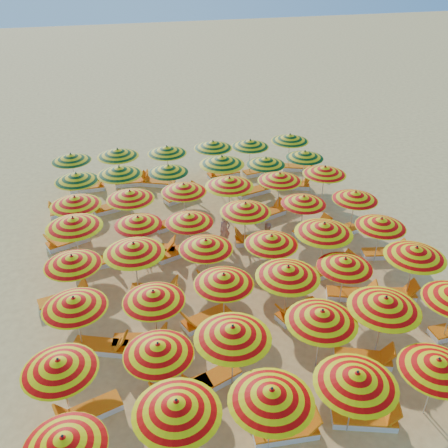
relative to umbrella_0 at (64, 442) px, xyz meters
The scene contains 87 objects.
ground 9.99m from the umbrella_0, 54.30° to the left, with size 120.00×120.00×0.00m, color #F0C26B.
umbrella_0 is the anchor object (origin of this frame).
umbrella_1 2.54m from the umbrella_0, ahead, with size 2.16×2.16×2.24m.
umbrella_2 4.76m from the umbrella_0, ahead, with size 2.30×2.30×2.22m.
umbrella_3 6.94m from the umbrella_0, ahead, with size 2.57×2.57×2.23m.
umbrella_4 9.23m from the umbrella_0, ahead, with size 2.03×2.03×2.09m.
umbrella_6 2.27m from the umbrella_0, 94.12° to the left, with size 2.52×2.52×2.10m.
umbrella_7 3.28m from the umbrella_0, 43.74° to the left, with size 1.99×1.99×2.04m.
umbrella_8 4.92m from the umbrella_0, 26.34° to the left, with size 2.61×2.61×2.28m.
umbrella_9 7.40m from the umbrella_0, 17.76° to the left, with size 2.23×2.23×2.22m.
umbrella_10 9.32m from the umbrella_0, 14.13° to the left, with size 2.48×2.48×2.29m.
umbrella_12 4.73m from the umbrella_0, 87.65° to the left, with size 2.11×2.11×2.09m.
umbrella_13 5.15m from the umbrella_0, 60.60° to the left, with size 1.97×1.97×2.06m.
umbrella_14 6.79m from the umbrella_0, 44.93° to the left, with size 2.43×2.43×2.07m.
umbrella_15 8.19m from the umbrella_0, 33.22° to the left, with size 2.79×2.79×2.23m.
umbrella_16 10.17m from the umbrella_0, 27.83° to the left, with size 2.11×2.11×2.00m.
umbrella_17 12.31m from the umbrella_0, 21.39° to the left, with size 2.27×2.27×2.23m.
umbrella_18 7.05m from the umbrella_0, 89.09° to the left, with size 2.38×2.38×2.07m.
umbrella_19 7.36m from the umbrella_0, 72.74° to the left, with size 2.50×2.50×2.26m.
umbrella_20 8.36m from the umbrella_0, 55.93° to the left, with size 1.99×1.99×2.07m.
umbrella_21 9.67m from the umbrella_0, 43.36° to the left, with size 2.37×2.37×2.07m.
umbrella_22 11.23m from the umbrella_0, 36.29° to the left, with size 2.39×2.39×2.28m.
umbrella_23 13.35m from the umbrella_0, 30.67° to the left, with size 2.01×2.01×2.05m.
umbrella_24 9.33m from the umbrella_0, 89.03° to the left, with size 2.71×2.71×2.26m.
umbrella_25 9.67m from the umbrella_0, 74.84° to the left, with size 1.88×1.88×1.96m.
umbrella_26 10.02m from the umbrella_0, 63.53° to the left, with size 2.11×2.11×2.01m.
umbrella_27 11.27m from the umbrella_0, 53.20° to the left, with size 2.14×2.14×2.17m.
umbrella_28 13.20m from the umbrella_0, 44.91° to the left, with size 2.24×2.24×2.00m.
umbrella_29 14.72m from the umbrella_0, 38.17° to the left, with size 2.35×2.35×2.04m.
umbrella_30 11.20m from the umbrella_0, 89.01° to the left, with size 2.73×2.73×2.19m.
umbrella_31 11.55m from the umbrella_0, 77.97° to the left, with size 2.54×2.54×2.13m.
umbrella_32 12.40m from the umbrella_0, 67.72° to the left, with size 2.14×2.14×2.09m.
umbrella_33 13.12m from the umbrella_0, 59.37° to the left, with size 2.24×2.24×2.25m.
umbrella_34 14.63m from the umbrella_0, 51.71° to the left, with size 2.62×2.62×2.10m.
umbrella_35 16.20m from the umbrella_0, 45.78° to the left, with size 2.36×2.36×2.13m.
umbrella_36 13.66m from the umbrella_0, 89.04° to the left, with size 2.25×2.25×2.12m.
umbrella_37 13.92m from the umbrella_0, 81.17° to the left, with size 2.53×2.53×2.19m.
umbrella_38 14.47m from the umbrella_0, 72.39° to the left, with size 1.99×1.99×1.99m.
umbrella_39 15.22m from the umbrella_0, 63.00° to the left, with size 2.29×2.29×2.29m.
umbrella_40 16.25m from the umbrella_0, 56.07° to the left, with size 2.36×2.36×2.02m.
umbrella_41 17.79m from the umbrella_0, 50.91° to the left, with size 2.16×2.16×2.01m.
umbrella_42 16.17m from the umbrella_0, 90.16° to the left, with size 2.17×2.17×2.05m.
umbrella_43 16.11m from the umbrella_0, 82.14° to the left, with size 2.08×2.08×2.18m.
umbrella_44 16.53m from the umbrella_0, 73.74° to the left, with size 2.35×2.35×2.11m.
umbrella_45 17.46m from the umbrella_0, 66.24° to the left, with size 2.36×2.36×2.12m.
umbrella_46 18.12m from the umbrella_0, 60.36° to the left, with size 2.31×2.31×2.09m.
umbrella_47 19.46m from the umbrella_0, 54.82° to the left, with size 2.37×2.37×2.13m.
lounger_1 5.60m from the umbrella_0, ahead, with size 1.77×0.71×0.69m.
lounger_2 7.70m from the umbrella_0, ahead, with size 1.83×1.09×0.69m.
lounger_4 2.64m from the umbrella_0, 80.60° to the left, with size 1.83×1.05×0.69m.
lounger_5 3.91m from the umbrella_0, 36.24° to the left, with size 1.81×0.91×0.69m.
lounger_6 4.73m from the umbrella_0, 31.17° to the left, with size 1.83×1.16×0.69m.
lounger_7 8.91m from the umbrella_0, 13.34° to the left, with size 1.82×1.19×0.69m.
lounger_9 4.84m from the umbrella_0, 80.04° to the left, with size 1.82×1.18×0.69m.
lounger_10 5.12m from the umbrella_0, 65.35° to the left, with size 1.82×0.94×0.69m.
lounger_11 6.68m from the umbrella_0, 49.53° to the left, with size 1.83×1.13×0.69m.
lounger_12 8.79m from the umbrella_0, 31.65° to the left, with size 1.83×1.13×0.69m.
lounger_13 10.91m from the umbrella_0, 27.32° to the left, with size 1.83×1.14×0.69m.
lounger_14 11.98m from the umbrella_0, 22.62° to the left, with size 1.81×0.92×0.69m.
lounger_15 7.36m from the umbrella_0, 93.12° to the left, with size 1.82×0.94×0.69m.
lounger_16 7.60m from the umbrella_0, 68.01° to the left, with size 1.83×1.05×0.69m.
lounger_17 8.76m from the umbrella_0, 52.94° to the left, with size 1.79×0.79×0.69m.
lounger_18 10.02m from the umbrella_0, 40.39° to the left, with size 1.83×1.07×0.69m.
lounger_19 11.79m from the umbrella_0, 34.29° to the left, with size 1.81×0.90×0.69m.
lounger_20 14.08m from the umbrella_0, 30.23° to the left, with size 1.81×0.90×0.69m.
lounger_21 9.33m from the umbrella_0, 85.28° to the left, with size 1.82×0.93×0.69m.
lounger_22 10.19m from the umbrella_0, 71.90° to the left, with size 1.82×1.01×0.69m.
lounger_23 10.06m from the umbrella_0, 67.06° to the left, with size 1.83×1.12×0.69m.
lounger_24 11.87m from the umbrella_0, 51.91° to the left, with size 1.80×0.86×0.69m.
lounger_25 13.79m from the umbrella_0, 43.41° to the left, with size 1.82×1.03×0.69m.
lounger_26 14.27m from the umbrella_0, 39.27° to the left, with size 1.83×1.05×0.69m.
lounger_27 11.16m from the umbrella_0, 92.08° to the left, with size 1.83×1.16×0.69m.
lounger_28 12.30m from the umbrella_0, 70.31° to the left, with size 1.83×1.13×0.69m.
lounger_29 14.25m from the umbrella_0, 52.78° to the left, with size 1.83×1.13×0.69m.
lounger_30 13.79m from the umbrella_0, 91.55° to the left, with size 1.75×0.63×0.69m.
lounger_31 13.79m from the umbrella_0, 83.54° to the left, with size 1.83×1.04×0.69m.
lounger_32 14.88m from the umbrella_0, 70.36° to the left, with size 1.82×1.20×0.69m.
lounger_33 16.16m from the umbrella_0, 57.80° to the left, with size 1.82×1.03×0.69m.
lounger_34 17.52m from the umbrella_0, 52.11° to the left, with size 1.83×1.04×0.69m.
lounger_35 16.13m from the umbrella_0, 88.03° to the left, with size 1.74×0.60×0.69m.
lounger_36 16.47m from the umbrella_0, 80.17° to the left, with size 1.76×0.67×0.69m.
lounger_37 16.36m from the umbrella_0, 75.65° to the left, with size 1.82×1.20×0.69m.
lounger_38 17.70m from the umbrella_0, 64.70° to the left, with size 1.80×0.84×0.69m.
lounger_39 18.53m from the umbrella_0, 58.82° to the left, with size 1.80×0.84×0.69m.
lounger_40 19.76m from the umbrella_0, 53.16° to the left, with size 1.83×1.13×0.69m.
beachgoer_b 11.28m from the umbrella_0, 48.34° to the left, with size 0.70×0.54×1.44m, color tan.
beachgoer_a 11.34m from the umbrella_0, 57.65° to the left, with size 0.48×0.32×1.32m, color tan.
Camera 1 is at (-4.03, -15.56, 11.41)m, focal length 40.00 mm.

